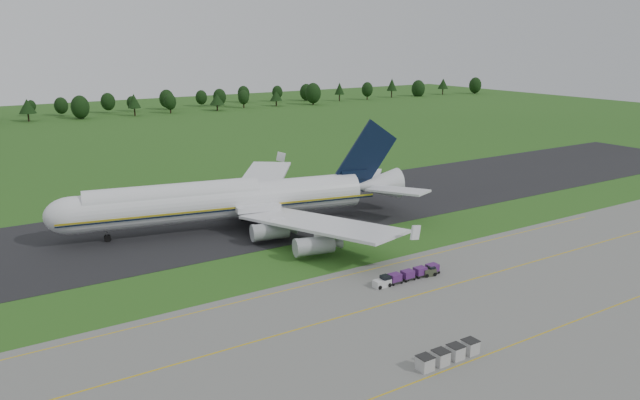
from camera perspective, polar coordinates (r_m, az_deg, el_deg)
ground at (r=108.28m, az=0.01°, el=-5.15°), size 600.00×600.00×0.00m
apron at (r=84.02m, az=12.96°, el=-11.61°), size 300.00×52.00×0.06m
taxiway at (r=131.53m, az=-6.63°, el=-1.63°), size 300.00×40.00×0.08m
apron_markings at (r=88.49m, az=9.68°, el=-10.01°), size 300.00×30.20×0.01m
tree_line at (r=314.10m, az=-20.56°, el=8.14°), size 531.64×22.76×11.80m
aircraft at (r=123.74m, az=-8.20°, el=0.03°), size 72.35×68.84×20.23m
baggage_train at (r=98.38m, az=7.88°, el=-6.84°), size 12.58×1.61×1.55m
utility_cart at (r=100.88m, az=9.91°, el=-6.51°), size 2.32×1.59×1.18m
uld_row at (r=76.17m, az=11.64°, el=-13.68°), size 8.92×1.72×1.70m
edge_markers at (r=117.47m, az=1.15°, el=-3.41°), size 13.33×0.30×0.60m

